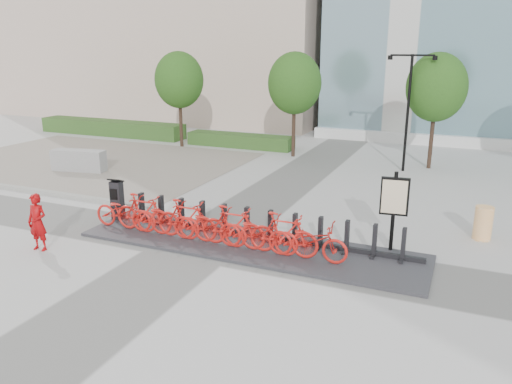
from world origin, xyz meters
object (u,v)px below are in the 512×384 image
at_px(worker_red, 37,222).
at_px(construction_barrel, 483,223).
at_px(map_sign, 394,200).
at_px(kiosk, 117,199).
at_px(bike_0, 123,212).
at_px(jersey_barrier, 79,160).

relative_size(worker_red, construction_barrel, 1.62).
height_order(worker_red, map_sign, map_sign).
xyz_separation_m(kiosk, map_sign, (8.24, 0.84, 0.75)).
bearing_deg(construction_barrel, bike_0, -160.43).
height_order(construction_barrel, jersey_barrier, construction_barrel).
xyz_separation_m(bike_0, kiosk, (-0.70, 0.61, 0.13)).
bearing_deg(worker_red, map_sign, 17.88).
bearing_deg(kiosk, jersey_barrier, 132.18).
xyz_separation_m(bike_0, jersey_barrier, (-6.58, 5.37, -0.12)).
relative_size(bike_0, jersey_barrier, 0.81).
relative_size(kiosk, worker_red, 0.85).
height_order(bike_0, construction_barrel, bike_0).
bearing_deg(construction_barrel, kiosk, -164.70).
distance_m(bike_0, worker_red, 2.40).
bearing_deg(map_sign, worker_red, -164.91).
height_order(kiosk, jersey_barrier, kiosk).
bearing_deg(kiosk, worker_red, -108.78).
xyz_separation_m(bike_0, worker_red, (-1.17, -2.09, 0.19)).
height_order(kiosk, construction_barrel, kiosk).
distance_m(bike_0, construction_barrel, 10.37).
bearing_deg(bike_0, construction_barrel, -70.43).
relative_size(bike_0, worker_red, 1.24).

